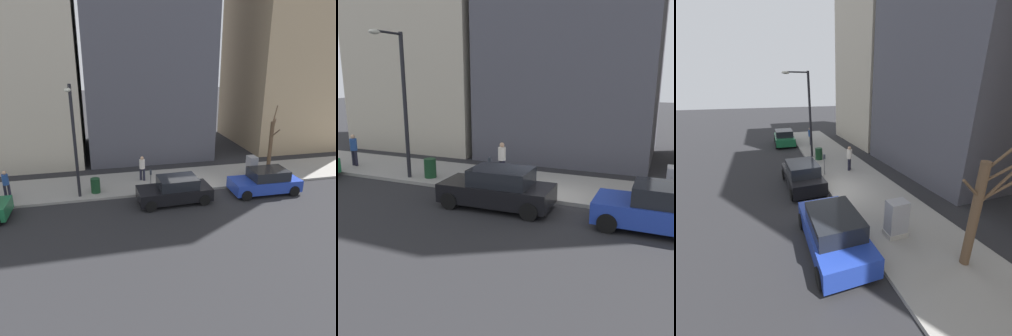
# 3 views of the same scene
# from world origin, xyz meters

# --- Properties ---
(ground_plane) EXTENTS (120.00, 120.00, 0.00)m
(ground_plane) POSITION_xyz_m (0.00, 0.00, 0.00)
(ground_plane) COLOR #232326
(sidewalk) EXTENTS (4.00, 36.00, 0.15)m
(sidewalk) POSITION_xyz_m (2.00, 0.00, 0.07)
(sidewalk) COLOR gray
(sidewalk) RESTS_ON ground
(parked_car_blue) EXTENTS (1.94, 4.21, 1.52)m
(parked_car_blue) POSITION_xyz_m (-1.10, -4.38, 0.74)
(parked_car_blue) COLOR #1E389E
(parked_car_blue) RESTS_ON ground
(parked_car_black) EXTENTS (2.04, 4.26, 1.52)m
(parked_car_black) POSITION_xyz_m (-1.18, 1.35, 0.74)
(parked_car_black) COLOR black
(parked_car_black) RESTS_ON ground
(parking_meter) EXTENTS (0.14, 0.10, 1.35)m
(parking_meter) POSITION_xyz_m (0.45, 2.48, 0.98)
(parking_meter) COLOR slate
(parking_meter) RESTS_ON sidewalk
(utility_box) EXTENTS (0.83, 0.61, 1.43)m
(utility_box) POSITION_xyz_m (1.30, -4.65, 0.85)
(utility_box) COLOR #A8A399
(utility_box) RESTS_ON sidewalk
(streetlamp) EXTENTS (1.97, 0.32, 6.50)m
(streetlamp) POSITION_xyz_m (0.28, 6.74, 4.02)
(streetlamp) COLOR black
(streetlamp) RESTS_ON sidewalk
(trash_bin) EXTENTS (0.56, 0.56, 0.90)m
(trash_bin) POSITION_xyz_m (0.90, 5.80, 0.60)
(trash_bin) COLOR #14381E
(trash_bin) RESTS_ON sidewalk
(pedestrian_near_meter) EXTENTS (0.36, 0.36, 1.66)m
(pedestrian_near_meter) POSITION_xyz_m (2.27, 2.72, 1.09)
(pedestrian_near_meter) COLOR #1E1E2D
(pedestrian_near_meter) RESTS_ON sidewalk
(pedestrian_midblock) EXTENTS (0.36, 0.40, 1.66)m
(pedestrian_midblock) POSITION_xyz_m (1.30, 10.85, 1.09)
(pedestrian_midblock) COLOR #1E1E2D
(pedestrian_midblock) RESTS_ON sidewalk
(office_tower_right) EXTENTS (9.03, 9.03, 19.45)m
(office_tower_right) POSITION_xyz_m (10.01, 11.01, 9.72)
(office_tower_right) COLOR #BCB29E
(office_tower_right) RESTS_ON ground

